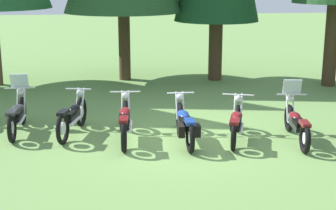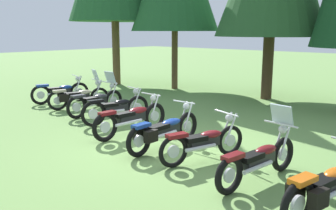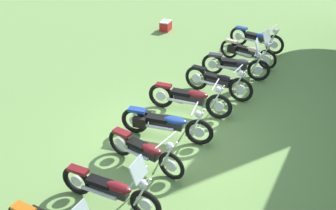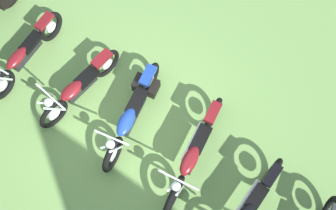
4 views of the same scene
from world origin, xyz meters
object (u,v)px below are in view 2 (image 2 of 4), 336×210
(motorcycle_5, at_px, (164,130))
(motorcycle_0, at_px, (61,91))
(motorcycle_3, at_px, (117,108))
(motorcycle_8, at_px, (327,185))
(motorcycle_7, at_px, (259,158))
(motorcycle_1, at_px, (78,96))
(motorcycle_2, at_px, (96,101))
(motorcycle_6, at_px, (204,141))
(motorcycle_4, at_px, (132,118))

(motorcycle_5, bearing_deg, motorcycle_0, 77.32)
(motorcycle_3, distance_m, motorcycle_8, 6.74)
(motorcycle_7, bearing_deg, motorcycle_1, 86.14)
(motorcycle_1, height_order, motorcycle_3, motorcycle_1)
(motorcycle_0, bearing_deg, motorcycle_2, -79.31)
(motorcycle_5, bearing_deg, motorcycle_1, 75.93)
(motorcycle_2, bearing_deg, motorcycle_7, -102.23)
(motorcycle_8, bearing_deg, motorcycle_1, 88.86)
(motorcycle_6, xyz_separation_m, motorcycle_8, (2.74, -0.62, 0.04))
(motorcycle_5, bearing_deg, motorcycle_7, -95.88)
(motorcycle_0, relative_size, motorcycle_3, 0.98)
(motorcycle_3, bearing_deg, motorcycle_2, 90.74)
(motorcycle_4, bearing_deg, motorcycle_7, -94.69)
(motorcycle_1, height_order, motorcycle_7, motorcycle_1)
(motorcycle_3, relative_size, motorcycle_6, 1.05)
(motorcycle_5, xyz_separation_m, motorcycle_7, (2.59, -0.23, -0.00))
(motorcycle_6, bearing_deg, motorcycle_8, -85.94)
(motorcycle_4, xyz_separation_m, motorcycle_8, (5.33, -0.93, 0.01))
(motorcycle_1, bearing_deg, motorcycle_8, -82.28)
(motorcycle_5, relative_size, motorcycle_7, 1.05)
(motorcycle_7, height_order, motorcycle_8, motorcycle_8)
(motorcycle_0, bearing_deg, motorcycle_6, -83.15)
(motorcycle_3, bearing_deg, motorcycle_7, -88.35)
(motorcycle_2, height_order, motorcycle_3, motorcycle_2)
(motorcycle_3, bearing_deg, motorcycle_8, -89.79)
(motorcycle_1, xyz_separation_m, motorcycle_5, (5.28, -1.23, -0.01))
(motorcycle_4, bearing_deg, motorcycle_5, -98.52)
(motorcycle_0, height_order, motorcycle_2, motorcycle_2)
(motorcycle_1, relative_size, motorcycle_8, 0.93)
(motorcycle_0, height_order, motorcycle_8, motorcycle_8)
(motorcycle_1, bearing_deg, motorcycle_4, -84.63)
(motorcycle_0, xyz_separation_m, motorcycle_3, (3.99, -0.59, 0.01))
(motorcycle_8, bearing_deg, motorcycle_4, 90.60)
(motorcycle_4, relative_size, motorcycle_7, 1.06)
(motorcycle_2, bearing_deg, motorcycle_6, -103.25)
(motorcycle_1, relative_size, motorcycle_5, 0.87)
(motorcycle_3, xyz_separation_m, motorcycle_5, (2.64, -0.80, -0.02))
(motorcycle_2, relative_size, motorcycle_5, 0.93)
(motorcycle_0, distance_m, motorcycle_4, 5.37)
(motorcycle_6, relative_size, motorcycle_7, 0.91)
(motorcycle_5, height_order, motorcycle_6, motorcycle_5)
(motorcycle_2, bearing_deg, motorcycle_0, 82.49)
(motorcycle_0, xyz_separation_m, motorcycle_8, (10.58, -2.04, 0.02))
(motorcycle_3, height_order, motorcycle_8, motorcycle_8)
(motorcycle_2, distance_m, motorcycle_6, 5.33)
(motorcycle_4, xyz_separation_m, motorcycle_7, (3.98, -0.49, -0.02))
(motorcycle_5, bearing_deg, motorcycle_2, 73.96)
(motorcycle_2, height_order, motorcycle_5, motorcycle_2)
(motorcycle_0, relative_size, motorcycle_8, 0.94)
(motorcycle_3, relative_size, motorcycle_8, 0.97)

